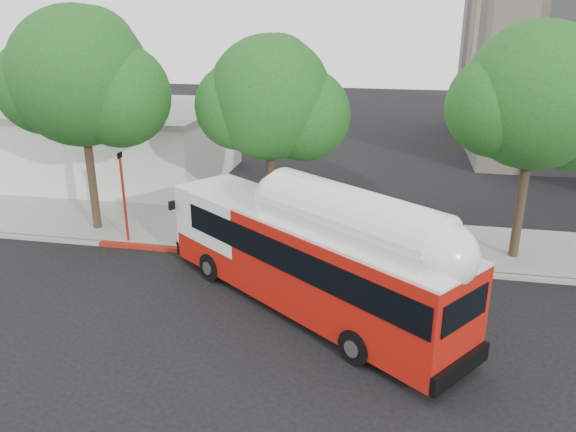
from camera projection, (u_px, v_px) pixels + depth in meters
name	position (u px, v px, depth m)	size (l,w,h in m)	color
ground	(261.00, 307.00, 18.88)	(120.00, 120.00, 0.00)	black
sidewalk	(296.00, 235.00, 24.85)	(60.00, 5.00, 0.15)	gray
curb_strip	(284.00, 258.00, 22.45)	(60.00, 0.30, 0.15)	gray
red_curb_segment	(213.00, 252.00, 23.00)	(10.00, 0.32, 0.16)	maroon
street_tree_left	(91.00, 82.00, 23.32)	(6.67, 5.80, 9.74)	#2D2116
street_tree_mid	(280.00, 103.00, 22.57)	(5.75, 5.00, 8.62)	#2D2116
street_tree_right	(548.00, 102.00, 20.44)	(6.21, 5.40, 9.18)	#2D2116
low_commercial_bldg	(89.00, 140.00, 33.62)	(16.20, 10.20, 4.25)	silver
transit_bus	(307.00, 261.00, 18.24)	(11.30, 9.21, 3.70)	#B6160C
signal_pole	(124.00, 198.00, 23.40)	(0.11, 0.38, 4.00)	#B11912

